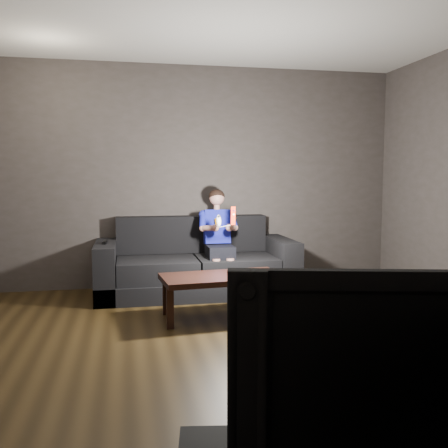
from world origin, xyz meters
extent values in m
plane|color=black|center=(0.00, 0.00, 0.00)|extent=(5.00, 5.00, 0.00)
cube|color=#3B3633|center=(0.00, 2.50, 1.35)|extent=(5.00, 0.04, 2.70)
cube|color=black|center=(-0.09, 2.01, 0.10)|extent=(2.26, 0.98, 0.20)
cube|color=black|center=(-0.54, 1.91, 0.31)|extent=(0.89, 0.69, 0.24)
cube|color=black|center=(0.36, 1.91, 0.31)|extent=(0.89, 0.69, 0.24)
cube|color=black|center=(-0.09, 2.38, 0.65)|extent=(1.81, 0.23, 0.44)
cube|color=black|center=(-1.11, 2.01, 0.31)|extent=(0.23, 0.98, 0.62)
cube|color=black|center=(0.93, 2.01, 0.31)|extent=(0.23, 0.98, 0.62)
cube|color=black|center=(0.17, 1.89, 0.50)|extent=(0.30, 0.37, 0.14)
cube|color=navy|center=(0.17, 2.08, 0.77)|extent=(0.30, 0.21, 0.41)
cube|color=#E59700|center=(0.17, 2.00, 0.83)|extent=(0.09, 0.09, 0.10)
cube|color=#BF0002|center=(0.17, 1.99, 0.83)|extent=(0.06, 0.06, 0.06)
cylinder|color=tan|center=(0.17, 2.08, 0.99)|extent=(0.07, 0.07, 0.06)
sphere|color=tan|center=(0.17, 2.08, 1.11)|extent=(0.18, 0.18, 0.18)
ellipsoid|color=black|center=(0.17, 2.09, 1.13)|extent=(0.19, 0.19, 0.16)
cylinder|color=navy|center=(-0.01, 2.02, 0.84)|extent=(0.08, 0.22, 0.19)
cylinder|color=navy|center=(0.35, 2.02, 0.84)|extent=(0.08, 0.22, 0.19)
cylinder|color=tan|center=(0.04, 1.86, 0.80)|extent=(0.14, 0.23, 0.10)
cylinder|color=tan|center=(0.31, 1.86, 0.80)|extent=(0.14, 0.23, 0.10)
sphere|color=tan|center=(0.10, 1.77, 0.79)|extent=(0.08, 0.08, 0.08)
sphere|color=tan|center=(0.25, 1.77, 0.79)|extent=(0.08, 0.08, 0.08)
cylinder|color=tan|center=(0.09, 1.69, 0.28)|extent=(0.09, 0.09, 0.33)
cylinder|color=tan|center=(0.25, 1.69, 0.28)|extent=(0.09, 0.09, 0.33)
cube|color=red|center=(0.25, 1.56, 0.93)|extent=(0.07, 0.08, 0.20)
cube|color=maroon|center=(0.25, 1.53, 0.99)|extent=(0.03, 0.02, 0.03)
cylinder|color=white|center=(0.25, 1.53, 0.92)|extent=(0.02, 0.01, 0.02)
ellipsoid|color=white|center=(0.10, 1.56, 0.89)|extent=(0.06, 0.09, 0.14)
cylinder|color=black|center=(0.10, 1.53, 0.94)|extent=(0.02, 0.01, 0.02)
cube|color=black|center=(-1.11, 1.96, 0.63)|extent=(0.05, 0.16, 0.03)
cube|color=black|center=(-1.11, 2.01, 0.65)|extent=(0.02, 0.02, 0.00)
cube|color=black|center=(0.02, 0.97, 0.39)|extent=(1.20, 0.69, 0.05)
cube|color=black|center=(-0.50, 0.73, 0.18)|extent=(0.06, 0.06, 0.37)
cube|color=black|center=(0.54, 0.73, 0.18)|extent=(0.06, 0.06, 0.37)
cube|color=black|center=(-0.50, 1.20, 0.18)|extent=(0.06, 0.06, 0.37)
cube|color=black|center=(0.54, 1.20, 0.18)|extent=(0.06, 0.06, 0.37)
imported|color=black|center=(-0.06, -2.27, 0.79)|extent=(1.05, 0.38, 0.60)
camera|label=1|loc=(-0.87, -3.63, 1.35)|focal=40.00mm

